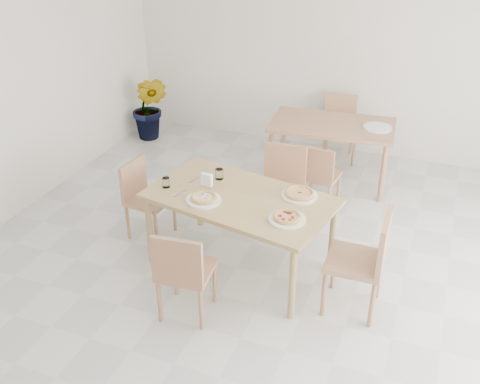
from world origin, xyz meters
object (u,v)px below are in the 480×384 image
(plate_margherita, at_px, (299,195))
(chair_back_n, at_px, (340,123))
(plate_pepperoni, at_px, (287,219))
(chair_east, at_px, (367,257))
(chair_south, at_px, (183,270))
(pizza_mushroom, at_px, (204,198))
(chair_west, at_px, (143,193))
(main_table, at_px, (240,204))
(plate_mushroom, at_px, (204,200))
(second_table, at_px, (332,131))
(tumbler_a, at_px, (166,182))
(napkin_holder, at_px, (207,181))
(chair_back_s, at_px, (319,173))
(potted_plant, at_px, (150,108))
(chair_north, at_px, (282,182))
(pizza_margherita, at_px, (300,193))
(plate_empty, at_px, (378,127))
(tumbler_b, at_px, (219,174))
(pizza_pepperoni, at_px, (287,217))

(plate_margherita, height_order, chair_back_n, chair_back_n)
(plate_pepperoni, bearing_deg, chair_east, 2.00)
(chair_south, relative_size, pizza_mushroom, 3.18)
(chair_west, relative_size, plate_pepperoni, 2.57)
(main_table, distance_m, plate_mushroom, 0.34)
(second_table, bearing_deg, main_table, -105.71)
(main_table, bearing_deg, tumbler_a, -163.05)
(pizza_mushroom, bearing_deg, chair_south, -80.70)
(main_table, xyz_separation_m, tumbler_a, (-0.70, -0.07, 0.12))
(napkin_holder, bearing_deg, plate_mushroom, -67.75)
(chair_east, height_order, plate_mushroom, chair_east)
(napkin_holder, bearing_deg, tumbler_a, -153.45)
(chair_back_s, xyz_separation_m, potted_plant, (-2.68, 1.09, 0.01))
(chair_north, relative_size, tumbler_a, 9.52)
(chair_east, distance_m, potted_plant, 4.31)
(chair_east, xyz_separation_m, tumbler_a, (-1.88, 0.13, 0.26))
(chair_west, bearing_deg, chair_north, -57.41)
(chair_back_n, bearing_deg, second_table, -103.09)
(plate_margherita, relative_size, pizza_margherita, 0.95)
(chair_north, relative_size, chair_east, 0.95)
(chair_south, height_order, chair_west, chair_south)
(plate_empty, bearing_deg, main_table, -113.27)
(pizza_mushroom, bearing_deg, chair_back_n, 78.32)
(plate_mushroom, height_order, chair_back_s, chair_back_s)
(main_table, bearing_deg, tumbler_b, 151.59)
(pizza_pepperoni, bearing_deg, chair_east, 2.00)
(chair_south, relative_size, plate_empty, 2.61)
(pizza_margherita, relative_size, second_table, 0.23)
(chair_north, bearing_deg, pizza_mushroom, -114.06)
(plate_margherita, bearing_deg, plate_pepperoni, -88.02)
(chair_south, height_order, pizza_pepperoni, chair_south)
(tumbler_a, xyz_separation_m, chair_back_s, (1.11, 1.37, -0.34))
(chair_west, bearing_deg, plate_empty, -41.77)
(chair_west, distance_m, tumbler_a, 0.59)
(pizza_margherita, xyz_separation_m, potted_plant, (-2.76, 2.18, -0.32))
(chair_west, height_order, tumbler_b, tumbler_b)
(tumbler_b, xyz_separation_m, chair_back_n, (0.64, 2.47, -0.32))
(plate_empty, height_order, potted_plant, potted_plant)
(plate_mushroom, bearing_deg, chair_north, 68.19)
(main_table, relative_size, chair_back_n, 2.15)
(second_table, height_order, chair_back_n, chair_back_n)
(pizza_pepperoni, height_order, plate_empty, pizza_pepperoni)
(chair_east, height_order, plate_margherita, chair_east)
(plate_mushroom, relative_size, napkin_holder, 2.38)
(chair_north, relative_size, second_table, 0.60)
(main_table, distance_m, plate_empty, 2.24)
(pizza_pepperoni, bearing_deg, tumbler_b, 149.49)
(chair_west, relative_size, potted_plant, 0.87)
(chair_south, relative_size, plate_margherita, 2.62)
(plate_pepperoni, xyz_separation_m, chair_back_s, (-0.09, 1.52, -0.31))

